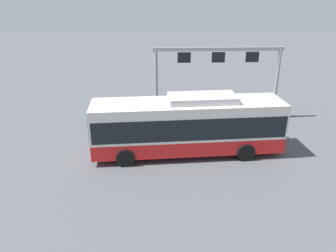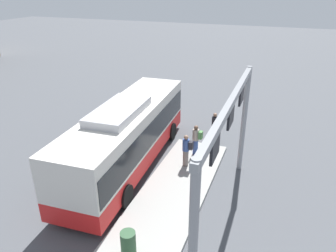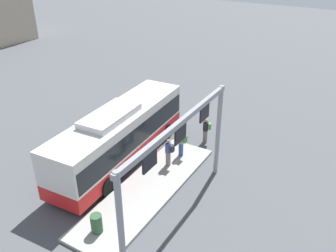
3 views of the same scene
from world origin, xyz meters
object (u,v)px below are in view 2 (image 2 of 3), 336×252
person_boarding (215,125)px  trash_bin (128,243)px  person_waiting_mid (186,150)px  person_waiting_near (196,139)px  bus_main (128,133)px

person_boarding → trash_bin: bearing=68.9°
person_boarding → person_waiting_mid: person_waiting_mid is taller
trash_bin → person_boarding: bearing=-4.0°
person_waiting_near → person_waiting_mid: (-1.26, 0.14, 0.00)m
person_waiting_mid → person_boarding: bearing=-98.1°
bus_main → person_boarding: bus_main is taller
bus_main → person_waiting_mid: bearing=-78.6°
person_boarding → person_waiting_mid: (-3.69, 0.59, 0.16)m
bus_main → person_waiting_near: (1.99, -2.95, -0.76)m
person_waiting_near → trash_bin: (-7.38, 0.23, -0.44)m
person_boarding → trash_bin: 9.83m
bus_main → person_waiting_mid: size_ratio=6.41×
bus_main → trash_bin: 6.15m
bus_main → person_waiting_mid: bus_main is taller
person_boarding → trash_bin: size_ratio=1.86×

